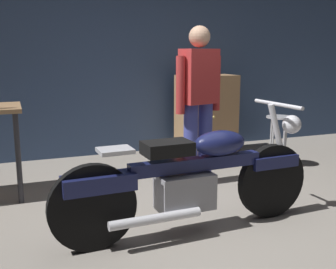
{
  "coord_description": "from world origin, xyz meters",
  "views": [
    {
      "loc": [
        -1.38,
        -2.76,
        1.39
      ],
      "look_at": [
        -0.04,
        0.7,
        0.65
      ],
      "focal_mm": 43.45,
      "sensor_mm": 36.0,
      "label": 1
    }
  ],
  "objects": [
    {
      "name": "motorcycle",
      "position": [
        -0.1,
        -0.01,
        0.45
      ],
      "size": [
        2.19,
        0.6,
        1.0
      ],
      "rotation": [
        0.0,
        0.0,
        0.04
      ],
      "color": "black",
      "rests_on": "ground_plane"
    },
    {
      "name": "ground_plane",
      "position": [
        0.0,
        0.0,
        0.0
      ],
      "size": [
        12.0,
        12.0,
        0.0
      ],
      "primitive_type": "plane",
      "color": "gray"
    },
    {
      "name": "person_standing",
      "position": [
        0.45,
        1.06,
        0.93
      ],
      "size": [
        0.56,
        0.31,
        1.67
      ],
      "rotation": [
        0.0,
        0.0,
        3.39
      ],
      "color": "#40479D",
      "rests_on": "ground_plane"
    },
    {
      "name": "wooden_dresser",
      "position": [
        1.16,
        2.3,
        0.55
      ],
      "size": [
        0.8,
        0.47,
        1.1
      ],
      "color": "#99724C",
      "rests_on": "ground_plane"
    },
    {
      "name": "back_wall",
      "position": [
        0.0,
        2.8,
        1.55
      ],
      "size": [
        8.0,
        0.12,
        3.1
      ],
      "primitive_type": "cube",
      "color": "#384C70",
      "rests_on": "ground_plane"
    },
    {
      "name": "shop_stool",
      "position": [
        1.66,
        1.31,
        0.5
      ],
      "size": [
        0.32,
        0.32,
        0.64
      ],
      "color": "#B2B2B7",
      "rests_on": "ground_plane"
    }
  ]
}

